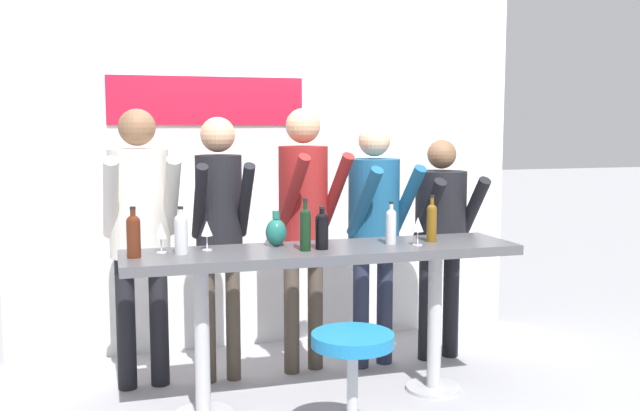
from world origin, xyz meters
TOP-DOWN VIEW (x-y plane):
  - ground_plane at (0.00, 0.00)m, footprint 40.00×40.00m
  - back_wall at (-0.00, 1.37)m, footprint 4.03×0.12m
  - tasting_table at (0.00, 0.00)m, footprint 2.43×0.57m
  - bar_stool at (-0.04, -0.65)m, footprint 0.46×0.46m
  - person_far_left at (-1.06, 0.60)m, footprint 0.48×0.59m
  - person_left at (-0.55, 0.56)m, footprint 0.37×0.52m
  - person_center_left at (0.04, 0.60)m, footprint 0.48×0.61m
  - person_center at (0.55, 0.57)m, footprint 0.50×0.60m
  - person_center_right at (1.08, 0.58)m, footprint 0.46×0.55m
  - wine_bottle_0 at (-0.03, -0.05)m, footprint 0.08×0.08m
  - wine_bottle_1 at (-0.14, -0.07)m, footprint 0.07×0.07m
  - wine_bottle_2 at (0.72, 0.01)m, footprint 0.06×0.06m
  - wine_bottle_3 at (-1.13, -0.01)m, footprint 0.08×0.08m
  - wine_bottle_4 at (0.44, 0.00)m, footprint 0.07×0.07m
  - wine_bottle_5 at (-0.86, 0.03)m, footprint 0.08×0.08m
  - wine_glass_0 at (0.58, -0.09)m, footprint 0.07×0.07m
  - wine_glass_1 at (-0.97, 0.10)m, footprint 0.07×0.07m
  - wine_glass_2 at (-0.70, 0.12)m, footprint 0.07×0.07m
  - decorative_vase at (-0.27, 0.14)m, footprint 0.13×0.13m

SIDE VIEW (x-z plane):
  - ground_plane at x=0.00m, z-range 0.00..0.00m
  - bar_stool at x=-0.04m, z-range 0.11..0.74m
  - tasting_table at x=0.00m, z-range 0.34..1.33m
  - person_center_right at x=1.08m, z-range 0.19..1.82m
  - decorative_vase at x=-0.27m, z-range 0.97..1.19m
  - person_center at x=0.55m, z-range 0.21..1.95m
  - wine_bottle_0 at x=-0.03m, z-range 0.98..1.24m
  - wine_bottle_4 at x=0.44m, z-range 0.98..1.24m
  - wine_glass_0 at x=0.58m, z-range 1.02..1.20m
  - wine_glass_1 at x=-0.97m, z-range 1.02..1.20m
  - wine_glass_2 at x=-0.70m, z-range 1.02..1.20m
  - wine_bottle_5 at x=-0.86m, z-range 0.98..1.26m
  - wine_bottle_2 at x=0.72m, z-range 0.97..1.27m
  - wine_bottle_3 at x=-1.13m, z-range 0.98..1.27m
  - wine_bottle_1 at x=-0.14m, z-range 0.97..1.29m
  - person_left at x=-0.55m, z-range 0.24..2.02m
  - person_far_left at x=-1.06m, z-range 0.22..2.06m
  - person_center_left at x=0.04m, z-range 0.24..2.08m
  - back_wall at x=0.00m, z-range 0.00..2.82m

